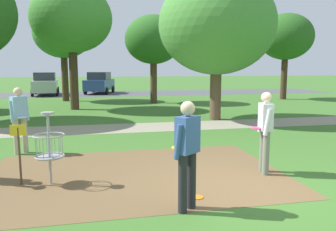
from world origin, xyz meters
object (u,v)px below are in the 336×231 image
at_px(player_waiting_left, 19,117).
at_px(tree_near_right, 71,19).
at_px(tree_near_left, 286,37).
at_px(disc_golf_basket, 46,146).
at_px(parked_car_leftmost, 45,84).
at_px(tree_mid_right, 153,40).
at_px(player_throwing, 187,150).
at_px(player_waiting_right, 265,128).
at_px(tree_mid_center, 63,33).
at_px(parked_car_center_left, 100,83).
at_px(frisbee_mid_grass, 197,197).
at_px(tree_mid_left, 217,25).

relative_size(player_waiting_left, tree_near_right, 0.26).
bearing_deg(tree_near_left, player_waiting_left, -140.50).
height_order(disc_golf_basket, parked_car_leftmost, parked_car_leftmost).
xyz_separation_m(tree_near_left, tree_mid_right, (-9.38, -0.55, -0.39)).
relative_size(disc_golf_basket, player_waiting_left, 0.81).
bearing_deg(tree_near_left, player_throwing, -125.09).
bearing_deg(tree_near_right, parked_car_leftmost, 105.66).
bearing_deg(player_throwing, player_waiting_right, 34.88).
height_order(tree_near_left, tree_mid_center, tree_mid_center).
xyz_separation_m(player_throwing, tree_near_left, (11.60, 16.51, 3.33)).
height_order(parked_car_leftmost, parked_car_center_left, same).
height_order(player_waiting_left, frisbee_mid_grass, player_waiting_left).
xyz_separation_m(player_throwing, tree_near_right, (-2.47, 13.55, 3.74)).
xyz_separation_m(tree_near_left, parked_car_leftmost, (-16.95, 7.33, -3.37)).
xyz_separation_m(disc_golf_basket, frisbee_mid_grass, (2.59, -1.26, -0.74)).
relative_size(tree_near_left, parked_car_center_left, 1.31).
bearing_deg(player_throwing, player_waiting_left, 127.52).
relative_size(player_waiting_left, parked_car_center_left, 0.38).
height_order(tree_near_left, tree_mid_left, tree_mid_left).
xyz_separation_m(frisbee_mid_grass, tree_mid_center, (-3.64, 17.97, 4.42)).
relative_size(player_waiting_right, parked_car_center_left, 0.38).
relative_size(tree_near_right, parked_car_leftmost, 1.51).
height_order(disc_golf_basket, parked_car_center_left, parked_car_center_left).
relative_size(tree_mid_left, parked_car_center_left, 1.33).
relative_size(frisbee_mid_grass, parked_car_center_left, 0.04).
relative_size(player_throwing, tree_mid_center, 0.28).
relative_size(disc_golf_basket, player_waiting_right, 0.81).
relative_size(tree_mid_center, tree_mid_right, 1.12).
bearing_deg(tree_near_left, tree_mid_center, 172.75).
relative_size(tree_near_left, tree_mid_left, 0.98).
bearing_deg(tree_near_left, player_waiting_right, -122.31).
relative_size(tree_mid_right, parked_car_center_left, 1.20).
xyz_separation_m(player_waiting_right, tree_mid_right, (0.15, 14.51, 2.93)).
height_order(tree_near_left, tree_near_right, tree_near_right).
xyz_separation_m(player_waiting_left, parked_car_center_left, (2.24, 20.53, -0.05)).
bearing_deg(player_waiting_left, tree_near_left, 39.50).
relative_size(tree_mid_left, tree_mid_center, 0.99).
height_order(player_waiting_right, tree_near_right, tree_near_right).
bearing_deg(player_waiting_right, tree_mid_center, 107.67).
relative_size(frisbee_mid_grass, tree_near_right, 0.03).
bearing_deg(player_throwing, disc_golf_basket, 143.48).
bearing_deg(player_throwing, parked_car_center_left, 92.38).
bearing_deg(disc_golf_basket, tree_near_left, 46.87).
relative_size(disc_golf_basket, frisbee_mid_grass, 6.93).
bearing_deg(frisbee_mid_grass, parked_car_center_left, 93.14).
distance_m(player_throwing, tree_near_left, 20.44).
height_order(player_waiting_right, tree_near_left, tree_near_left).
xyz_separation_m(player_waiting_right, tree_mid_center, (-5.40, 16.96, 3.46)).
height_order(player_waiting_left, tree_near_right, tree_near_right).
relative_size(frisbee_mid_grass, tree_mid_right, 0.04).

